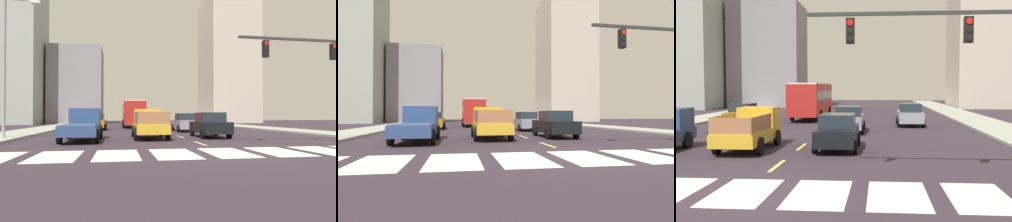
{
  "view_description": "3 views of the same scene",
  "coord_description": "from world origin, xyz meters",
  "views": [
    {
      "loc": [
        -4.36,
        -11.33,
        1.5
      ],
      "look_at": [
        0.12,
        15.08,
        1.93
      ],
      "focal_mm": 31.39,
      "sensor_mm": 36.0,
      "label": 1
    },
    {
      "loc": [
        -4.27,
        -8.9,
        1.47
      ],
      "look_at": [
        -1.59,
        6.56,
        1.68
      ],
      "focal_mm": 29.56,
      "sensor_mm": 36.0,
      "label": 2
    },
    {
      "loc": [
        3.9,
        -11.54,
        3.04
      ],
      "look_at": [
        1.62,
        15.04,
        1.45
      ],
      "focal_mm": 44.69,
      "sensor_mm": 36.0,
      "label": 3
    }
  ],
  "objects": [
    {
      "name": "sedan_mid",
      "position": [
        1.91,
        8.27,
        0.86
      ],
      "size": [
        2.02,
        4.4,
        1.72
      ],
      "rotation": [
        0.0,
        0.0,
        0.02
      ],
      "color": "black",
      "rests_on": "ground"
    },
    {
      "name": "pickup_dark",
      "position": [
        -6.45,
        7.0,
        0.92
      ],
      "size": [
        2.18,
        5.2,
        1.96
      ],
      "rotation": [
        0.0,
        0.0,
        0.06
      ],
      "color": "navy",
      "rests_on": "ground"
    },
    {
      "name": "ground_plane",
      "position": [
        0.0,
        0.0,
        0.0
      ],
      "size": [
        160.0,
        160.0,
        0.0
      ],
      "primitive_type": "plane",
      "color": "#312732"
    },
    {
      "name": "block_mid_left",
      "position": [
        19.57,
        50.33,
        13.46
      ],
      "size": [
        10.51,
        11.63,
        26.91
      ],
      "primitive_type": "cube",
      "color": "#BEB3A2",
      "rests_on": "ground"
    },
    {
      "name": "lane_dash_4",
      "position": [
        0.0,
        24.0,
        0.0
      ],
      "size": [
        0.16,
        2.4,
        0.01
      ],
      "primitive_type": "cube",
      "color": "#E1C950",
      "rests_on": "ground"
    },
    {
      "name": "lane_dash_1",
      "position": [
        0.0,
        9.0,
        0.0
      ],
      "size": [
        0.16,
        2.4,
        0.01
      ],
      "primitive_type": "cube",
      "color": "#E1C950",
      "rests_on": "ground"
    },
    {
      "name": "sedan_near_left",
      "position": [
        1.9,
        15.93,
        0.86
      ],
      "size": [
        2.02,
        4.4,
        1.72
      ],
      "rotation": [
        0.0,
        0.0,
        0.01
      ],
      "color": "gray",
      "rests_on": "ground"
    },
    {
      "name": "crosswalk_stripe_2",
      "position": [
        -4.41,
        0.0,
        0.0
      ],
      "size": [
        1.67,
        3.25,
        0.01
      ],
      "primitive_type": "cube",
      "color": "silver",
      "rests_on": "ground"
    },
    {
      "name": "crosswalk_stripe_5",
      "position": [
        2.21,
        0.0,
        0.0
      ],
      "size": [
        1.67,
        3.25,
        0.01
      ],
      "primitive_type": "cube",
      "color": "silver",
      "rests_on": "ground"
    },
    {
      "name": "lane_dash_7",
      "position": [
        0.0,
        39.0,
        0.0
      ],
      "size": [
        0.16,
        2.4,
        0.01
      ],
      "primitive_type": "cube",
      "color": "#E1C950",
      "rests_on": "ground"
    },
    {
      "name": "sidewalk_left",
      "position": [
        -12.26,
        18.0,
        0.07
      ],
      "size": [
        3.68,
        110.0,
        0.15
      ],
      "primitive_type": "cube",
      "color": "#9BA293",
      "rests_on": "ground"
    },
    {
      "name": "lane_dash_2",
      "position": [
        0.0,
        14.0,
        0.0
      ],
      "size": [
        0.16,
        2.4,
        0.01
      ],
      "primitive_type": "cube",
      "color": "#E1C950",
      "rests_on": "ground"
    },
    {
      "name": "city_bus",
      "position": [
        -2.45,
        27.2,
        1.95
      ],
      "size": [
        2.72,
        10.8,
        3.32
      ],
      "rotation": [
        0.0,
        0.0,
        -0.02
      ],
      "color": "#AE221E",
      "rests_on": "ground"
    },
    {
      "name": "crosswalk_stripe_3",
      "position": [
        -2.21,
        0.0,
        0.0
      ],
      "size": [
        1.67,
        3.25,
        0.01
      ],
      "primitive_type": "cube",
      "color": "silver",
      "rests_on": "ground"
    },
    {
      "name": "crosswalk_stripe_4",
      "position": [
        0.0,
        0.0,
        0.0
      ],
      "size": [
        1.67,
        3.25,
        0.01
      ],
      "primitive_type": "cube",
      "color": "silver",
      "rests_on": "ground"
    },
    {
      "name": "sedan_near_right",
      "position": [
        -6.62,
        19.95,
        0.86
      ],
      "size": [
        2.02,
        4.4,
        1.72
      ],
      "rotation": [
        0.0,
        0.0,
        -0.01
      ],
      "color": "#9B7318",
      "rests_on": "ground"
    },
    {
      "name": "tower_tall_centre",
      "position": [
        -23.0,
        44.75,
        14.29
      ],
      "size": [
        9.9,
        11.02,
        28.58
      ],
      "primitive_type": "cube",
      "color": "#959E94",
      "rests_on": "ground"
    },
    {
      "name": "lane_dash_3",
      "position": [
        0.0,
        19.0,
        0.0
      ],
      "size": [
        0.16,
        2.4,
        0.01
      ],
      "primitive_type": "cube",
      "color": "#E1C950",
      "rests_on": "ground"
    },
    {
      "name": "lane_dash_0",
      "position": [
        0.0,
        4.0,
        0.0
      ],
      "size": [
        0.16,
        2.4,
        0.01
      ],
      "primitive_type": "cube",
      "color": "#E1C950",
      "rests_on": "ground"
    },
    {
      "name": "lane_dash_6",
      "position": [
        0.0,
        34.0,
        0.0
      ],
      "size": [
        0.16,
        2.4,
        0.01
      ],
      "primitive_type": "cube",
      "color": "#E1C950",
      "rests_on": "ground"
    },
    {
      "name": "block_mid_right",
      "position": [
        -12.61,
        50.05,
        7.5
      ],
      "size": [
        10.06,
        8.83,
        15.0
      ],
      "primitive_type": "cube",
      "color": "gray",
      "rests_on": "ground"
    },
    {
      "name": "crosswalk_stripe_1",
      "position": [
        -6.62,
        0.0,
        0.0
      ],
      "size": [
        1.67,
        3.25,
        0.01
      ],
      "primitive_type": "cube",
      "color": "silver",
      "rests_on": "ground"
    },
    {
      "name": "sedan_far",
      "position": [
        6.22,
        20.76,
        0.86
      ],
      "size": [
        2.02,
        4.4,
        1.72
      ],
      "rotation": [
        0.0,
        0.0,
        0.01
      ],
      "color": "#8C939D",
      "rests_on": "ground"
    },
    {
      "name": "sidewalk_right",
      "position": [
        12.26,
        18.0,
        0.07
      ],
      "size": [
        3.68,
        110.0,
        0.15
      ],
      "primitive_type": "cube",
      "color": "#9BA293",
      "rests_on": "ground"
    },
    {
      "name": "pickup_stakebed",
      "position": [
        -2.33,
        8.34,
        0.94
      ],
      "size": [
        2.18,
        5.2,
        1.96
      ],
      "rotation": [
        0.0,
        0.0,
        -0.01
      ],
      "color": "gold",
      "rests_on": "ground"
    },
    {
      "name": "lane_dash_5",
      "position": [
        0.0,
        29.0,
        0.0
      ],
      "size": [
        0.16,
        2.4,
        0.01
      ],
      "primitive_type": "cube",
      "color": "#E1C950",
      "rests_on": "ground"
    }
  ]
}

